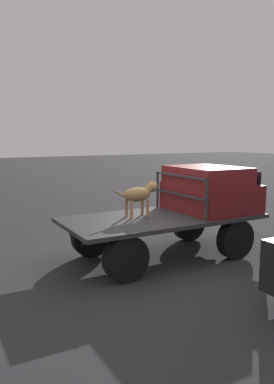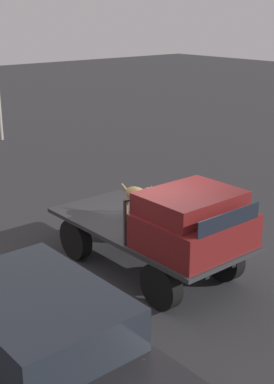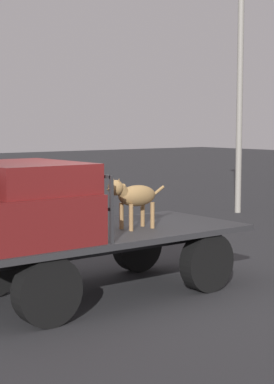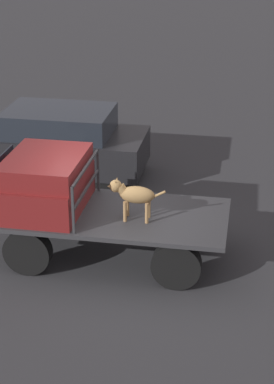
% 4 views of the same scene
% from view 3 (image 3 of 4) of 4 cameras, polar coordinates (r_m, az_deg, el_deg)
% --- Properties ---
extents(ground_plane, '(80.00, 80.00, 0.00)m').
position_cam_3_polar(ground_plane, '(9.02, -3.33, -9.04)').
color(ground_plane, '#2D2D30').
extents(flatbed_truck, '(4.14, 1.91, 0.89)m').
position_cam_3_polar(flatbed_truck, '(8.88, -3.36, -5.06)').
color(flatbed_truck, black).
rests_on(flatbed_truck, ground).
extents(truck_cab, '(1.53, 1.79, 0.98)m').
position_cam_3_polar(truck_cab, '(8.14, -10.48, -1.04)').
color(truck_cab, maroon).
rests_on(truck_cab, flatbed_truck).
extents(truck_headboard, '(0.04, 1.79, 0.84)m').
position_cam_3_polar(truck_headboard, '(8.53, -5.71, -0.05)').
color(truck_headboard, '#2D2D30').
rests_on(truck_headboard, flatbed_truck).
extents(dog, '(1.01, 0.29, 0.74)m').
position_cam_3_polar(dog, '(8.87, -0.38, -0.33)').
color(dog, '#9E7547').
rests_on(dog, flatbed_truck).
extents(light_pole_near, '(0.55, 0.55, 7.07)m').
position_cam_3_polar(light_pole_near, '(17.31, 9.23, 15.00)').
color(light_pole_near, gray).
rests_on(light_pole_near, ground).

